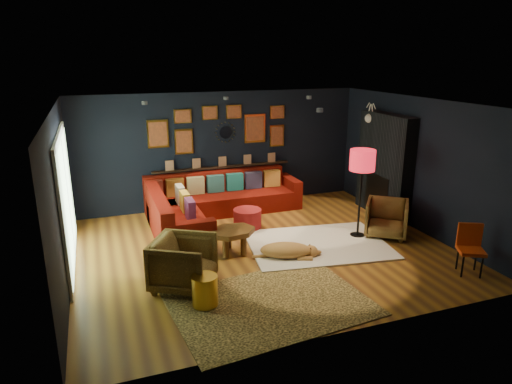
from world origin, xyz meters
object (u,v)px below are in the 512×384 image
object	(u,v)px
floor_lamp	(362,164)
coffee_table	(232,234)
armchair_left	(184,261)
dog	(286,247)
armchair_right	(387,217)
gold_stool	(205,291)
orange_chair	(470,245)
sectional	(206,206)
pouf	(247,218)

from	to	relation	value
floor_lamp	coffee_table	bearing A→B (deg)	179.03
armchair_left	dog	distance (m)	1.90
armchair_right	gold_stool	size ratio (longest dim) A/B	1.72
floor_lamp	orange_chair	bearing A→B (deg)	-65.49
armchair_left	dog	size ratio (longest dim) A/B	0.72
dog	coffee_table	bearing A→B (deg)	170.15
armchair_left	dog	xyz separation A→B (m)	(1.84, 0.41, -0.23)
coffee_table	gold_stool	world-z (taller)	coffee_table
armchair_left	orange_chair	size ratio (longest dim) A/B	1.08
sectional	floor_lamp	world-z (taller)	floor_lamp
armchair_right	dog	xyz separation A→B (m)	(-2.23, -0.29, -0.19)
armchair_right	pouf	bearing A→B (deg)	-170.16
orange_chair	dog	distance (m)	2.96
sectional	gold_stool	xyz separation A→B (m)	(-0.84, -3.33, -0.10)
armchair_left	floor_lamp	size ratio (longest dim) A/B	0.51
gold_stool	dog	size ratio (longest dim) A/B	0.38
gold_stool	floor_lamp	world-z (taller)	floor_lamp
gold_stool	dog	distance (m)	1.97
coffee_table	pouf	distance (m)	1.28
gold_stool	dog	bearing A→B (deg)	31.64
sectional	dog	world-z (taller)	sectional
armchair_right	dog	bearing A→B (deg)	-134.71
armchair_right	sectional	bearing A→B (deg)	-175.38
coffee_table	orange_chair	bearing A→B (deg)	-29.83
armchair_left	gold_stool	xyz separation A→B (m)	(0.17, -0.62, -0.21)
sectional	pouf	size ratio (longest dim) A/B	6.04
pouf	dog	xyz separation A→B (m)	(0.17, -1.57, -0.01)
coffee_table	gold_stool	bearing A→B (deg)	-119.51
armchair_right	gold_stool	bearing A→B (deg)	-123.46
orange_chair	floor_lamp	world-z (taller)	floor_lamp
armchair_right	coffee_table	bearing A→B (deg)	-145.72
gold_stool	floor_lamp	bearing A→B (deg)	23.56
armchair_left	floor_lamp	xyz separation A→B (m)	(3.54, 0.85, 1.01)
armchair_left	floor_lamp	world-z (taller)	floor_lamp
sectional	coffee_table	bearing A→B (deg)	-89.55
armchair_right	orange_chair	world-z (taller)	orange_chair
sectional	orange_chair	distance (m)	5.06
sectional	coffee_table	size ratio (longest dim) A/B	3.60
gold_stool	armchair_left	bearing A→B (deg)	104.99
armchair_right	armchair_left	bearing A→B (deg)	-132.41
sectional	pouf	distance (m)	0.99
orange_chair	coffee_table	bearing A→B (deg)	177.55
sectional	gold_stool	distance (m)	3.44
pouf	floor_lamp	distance (m)	2.50
armchair_right	dog	size ratio (longest dim) A/B	0.65
gold_stool	coffee_table	bearing A→B (deg)	60.49
orange_chair	dog	xyz separation A→B (m)	(-2.56, 1.46, -0.27)
orange_chair	gold_stool	bearing A→B (deg)	-158.35
armchair_left	sectional	bearing A→B (deg)	10.12
gold_stool	dog	xyz separation A→B (m)	(1.68, 1.03, -0.02)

